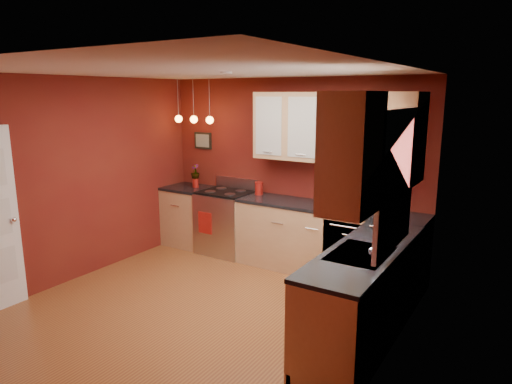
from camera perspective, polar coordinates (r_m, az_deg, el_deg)
The scene contains 25 objects.
floor at distance 5.25m, azimuth -7.17°, elevation -14.85°, with size 4.20×4.20×0.00m, color #945C2B.
ceiling at distance 4.68m, azimuth -8.05°, elevation 14.78°, with size 4.00×4.20×0.02m, color beige.
wall_back at distance 6.52m, azimuth 4.25°, elevation 2.65°, with size 4.00×0.02×2.60m, color maroon.
wall_left at distance 6.25m, azimuth -21.86°, elevation 1.37°, with size 0.02×4.20×2.60m, color maroon.
wall_right at distance 3.88m, azimuth 15.90°, elevation -4.46°, with size 0.02×4.20×2.60m, color maroon.
base_cabinets_back_left at distance 7.38m, azimuth -8.38°, elevation -3.09°, with size 0.70×0.60×0.90m, color tan.
base_cabinets_back_right at distance 6.16m, azimuth 8.85°, elevation -6.20°, with size 2.54×0.60×0.90m, color tan.
base_cabinets_right at distance 4.66m, azimuth 13.27°, elevation -12.60°, with size 0.60×2.10×0.90m, color tan.
counter_back_left at distance 7.27m, azimuth -8.49°, elevation 0.49°, with size 0.70×0.62×0.04m, color black.
counter_back_right at distance 6.03m, azimuth 8.99°, elevation -1.96°, with size 2.54×0.62×0.04m, color black.
counter_right at distance 4.49m, azimuth 13.57°, elevation -7.14°, with size 0.62×2.10×0.04m, color black.
gas_range at distance 6.93m, azimuth -3.77°, elevation -3.71°, with size 0.76×0.64×1.11m.
dishwasher_front at distance 5.78m, azimuth 11.09°, elevation -7.56°, with size 0.60×0.02×0.80m, color #B0B0B5.
sink at distance 4.36m, azimuth 12.95°, elevation -7.79°, with size 0.50×0.70×0.33m.
window at distance 4.08m, azimuth 17.07°, elevation 1.89°, with size 0.06×1.02×1.22m.
upper_cabinets_back at distance 6.03m, azimuth 8.65°, elevation 7.98°, with size 2.00×0.35×0.90m, color tan.
upper_cabinets_right at distance 4.11m, azimuth 15.38°, elevation 5.75°, with size 0.35×1.95×0.90m, color tan.
wall_picture at distance 7.31m, azimuth -6.64°, elevation 6.40°, with size 0.32×0.03×0.26m, color black.
pendant_lights at distance 6.96m, azimuth -7.78°, elevation 9.04°, with size 0.71×0.11×0.66m.
red_canister at distance 6.61m, azimuth 0.36°, elevation 0.46°, with size 0.12×0.12×0.19m.
red_vase at distance 7.19m, azimuth -7.58°, elevation 1.17°, with size 0.09×0.09×0.15m, color maroon.
flowers at distance 7.16m, azimuth -7.62°, elevation 2.53°, with size 0.13×0.13×0.24m, color maroon.
coffee_maker at distance 5.85m, azimuth 14.54°, elevation -1.28°, with size 0.19×0.19×0.25m.
soap_pump at distance 4.13m, azimuth 14.64°, elevation -7.28°, with size 0.08×0.08×0.18m, color white.
dish_towel at distance 6.75m, azimuth -6.40°, elevation -3.86°, with size 0.24×0.02×0.32m, color maroon.
Camera 1 is at (3.00, -3.59, 2.38)m, focal length 32.00 mm.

